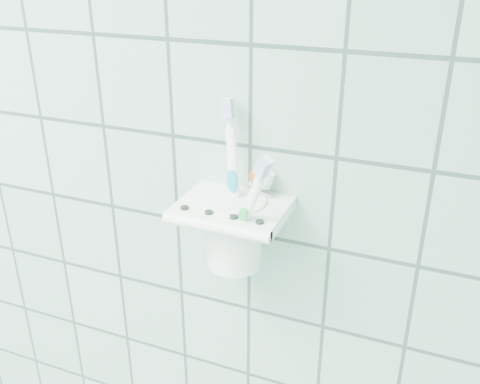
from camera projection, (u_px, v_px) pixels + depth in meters
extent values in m
cube|color=white|center=(244.00, 204.00, 0.70)|extent=(0.05, 0.02, 0.04)
cube|color=white|center=(233.00, 209.00, 0.67)|extent=(0.13, 0.10, 0.02)
cylinder|color=white|center=(216.00, 227.00, 0.62)|extent=(0.13, 0.02, 0.02)
cylinder|color=black|center=(185.00, 208.00, 0.65)|extent=(0.01, 0.01, 0.00)
cylinder|color=black|center=(209.00, 213.00, 0.64)|extent=(0.01, 0.01, 0.00)
cylinder|color=black|center=(234.00, 217.00, 0.63)|extent=(0.01, 0.01, 0.00)
cylinder|color=black|center=(260.00, 222.00, 0.61)|extent=(0.01, 0.01, 0.00)
cylinder|color=white|center=(234.00, 232.00, 0.68)|extent=(0.07, 0.07, 0.09)
cylinder|color=white|center=(234.00, 202.00, 0.67)|extent=(0.08, 0.08, 0.01)
cylinder|color=black|center=(234.00, 201.00, 0.67)|extent=(0.06, 0.06, 0.00)
cylinder|color=white|center=(239.00, 201.00, 0.66)|extent=(0.04, 0.04, 0.17)
cylinder|color=white|center=(239.00, 126.00, 0.62)|extent=(0.01, 0.01, 0.03)
cube|color=silver|center=(237.00, 115.00, 0.60)|extent=(0.02, 0.01, 0.03)
cube|color=white|center=(239.00, 114.00, 0.61)|extent=(0.02, 0.01, 0.03)
ellipsoid|color=teal|center=(237.00, 187.00, 0.64)|extent=(0.02, 0.01, 0.03)
cylinder|color=white|center=(230.00, 189.00, 0.67)|extent=(0.05, 0.09, 0.17)
cylinder|color=white|center=(229.00, 110.00, 0.63)|extent=(0.02, 0.02, 0.03)
cube|color=silver|center=(227.00, 98.00, 0.62)|extent=(0.02, 0.02, 0.03)
cube|color=white|center=(229.00, 97.00, 0.62)|extent=(0.02, 0.02, 0.03)
ellipsoid|color=orange|center=(228.00, 175.00, 0.66)|extent=(0.02, 0.02, 0.03)
cylinder|color=white|center=(227.00, 205.00, 0.66)|extent=(0.07, 0.06, 0.15)
cylinder|color=white|center=(227.00, 136.00, 0.62)|extent=(0.02, 0.02, 0.02)
cube|color=silver|center=(225.00, 127.00, 0.61)|extent=(0.02, 0.02, 0.03)
cube|color=white|center=(227.00, 125.00, 0.62)|extent=(0.02, 0.01, 0.03)
ellipsoid|color=green|center=(226.00, 192.00, 0.65)|extent=(0.02, 0.02, 0.03)
cube|color=silver|center=(234.00, 218.00, 0.69)|extent=(0.06, 0.03, 0.10)
cube|color=silver|center=(234.00, 248.00, 0.71)|extent=(0.03, 0.02, 0.02)
cone|color=silver|center=(234.00, 182.00, 0.67)|extent=(0.04, 0.04, 0.02)
cylinder|color=white|center=(234.00, 173.00, 0.67)|extent=(0.04, 0.03, 0.03)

